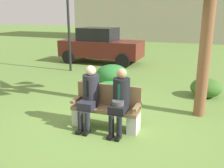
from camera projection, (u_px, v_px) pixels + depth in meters
The scene contains 9 objects.
ground_plane at pixel (107, 123), 5.52m from camera, with size 80.00×80.00×0.00m, color olive.
park_bench at pixel (106, 109), 5.28m from camera, with size 1.42×0.44×0.90m.
seated_man_left at pixel (89, 94), 5.19m from camera, with size 0.34×0.72×1.31m.
seated_man_right at pixel (120, 98), 4.97m from camera, with size 0.34×0.72×1.30m.
shrub_near_bench at pixel (206, 88), 7.20m from camera, with size 0.87×0.80×0.54m, color #355F22.
shrub_mid_lawn at pixel (110, 93), 6.58m from camera, with size 1.01×0.92×0.63m, color #22742D.
shrub_far_lawn at pixel (112, 75), 8.41m from camera, with size 1.11×1.02×0.69m, color #2A6F2F.
parked_car_near at pixel (101, 46), 12.03m from camera, with size 3.95×1.81×1.68m.
street_lamp at pixel (68, 14), 9.97m from camera, with size 0.24×0.24×3.78m.
Camera 1 is at (1.80, -4.74, 2.34)m, focal length 40.23 mm.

